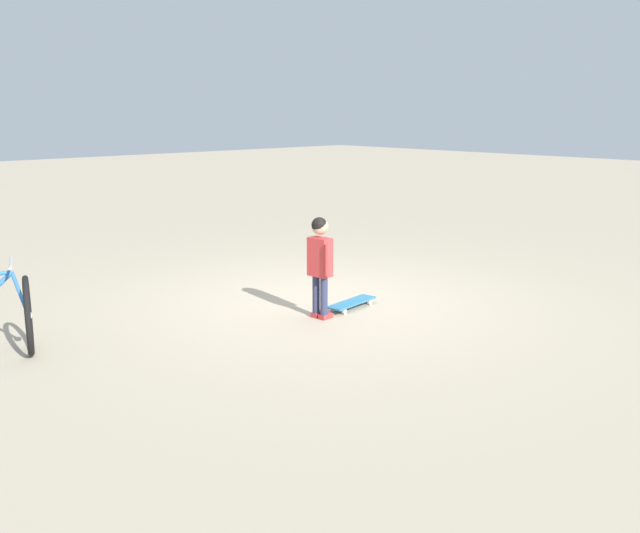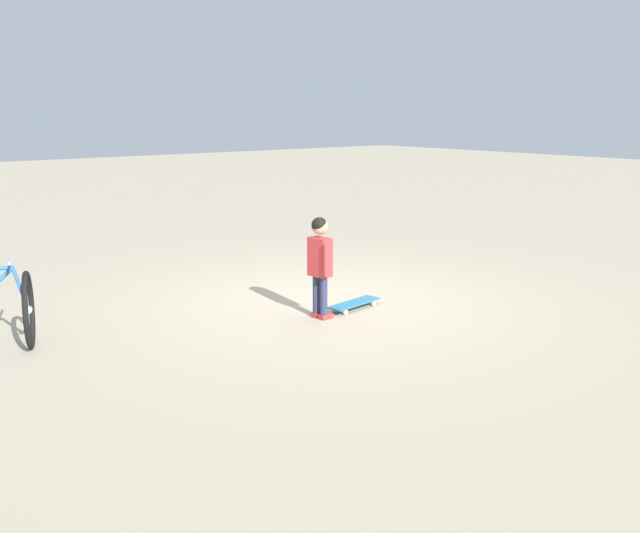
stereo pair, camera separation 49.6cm
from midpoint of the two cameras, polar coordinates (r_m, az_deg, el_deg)
name	(u,v)px [view 2 (the right image)]	position (r m, az deg, el deg)	size (l,w,h in m)	color
ground_plane	(329,301)	(8.01, 2.54, -2.83)	(50.00, 50.00, 0.00)	tan
child_person	(320,256)	(7.21, 1.98, 0.81)	(0.38, 0.21, 1.06)	#2D3351
skateboard	(354,303)	(7.72, 4.61, -3.00)	(0.29, 0.70, 0.07)	teal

